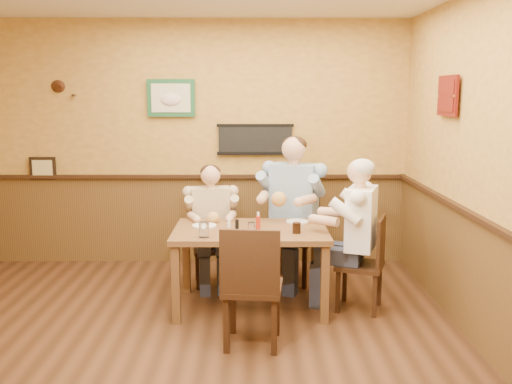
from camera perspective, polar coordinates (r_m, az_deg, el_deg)
room at (r=4.30m, az=-8.26°, el=5.93°), size 5.02×5.03×2.81m
dining_table at (r=5.24m, az=-0.55°, el=-4.67°), size 1.40×0.90×0.75m
chair_back_left at (r=5.96m, az=-4.49°, el=-5.53°), size 0.41×0.41×0.79m
chair_back_right at (r=6.01m, az=3.78°, el=-4.50°), size 0.58×0.58×0.97m
chair_right_end at (r=5.34m, az=10.35°, el=-7.00°), size 0.52×0.52×0.88m
chair_near_side at (r=4.53m, az=-0.34°, el=-9.25°), size 0.50×0.50×0.98m
diner_tan_shirt at (r=5.92m, az=-4.51°, el=-3.94°), size 0.59×0.59×1.13m
diner_blue_polo at (r=5.97m, az=3.80°, el=-2.57°), size 0.83×0.83×1.38m
diner_white_elder at (r=5.29m, az=10.41°, el=-5.05°), size 0.74×0.74×1.26m
water_glass_left at (r=4.93m, az=-5.23°, el=-3.77°), size 0.10×0.10×0.13m
water_glass_mid at (r=5.00m, az=-0.45°, el=-3.66°), size 0.09×0.09×0.11m
cola_tumbler at (r=5.06m, az=4.08°, el=-3.60°), size 0.09×0.09×0.10m
hot_sauce_bottle at (r=5.11m, az=0.21°, el=-3.08°), size 0.04×0.04×0.16m
salt_shaker at (r=5.27m, az=-2.73°, el=-3.11°), size 0.04×0.04×0.08m
pepper_shaker at (r=5.22m, az=-1.92°, el=-3.22°), size 0.04×0.04×0.09m
plate_far_left at (r=5.33m, az=-5.19°, el=-3.37°), size 0.28×0.28×0.01m
plate_far_right at (r=5.50m, az=4.14°, el=-2.95°), size 0.24×0.24×0.01m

